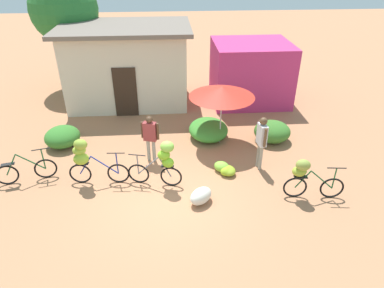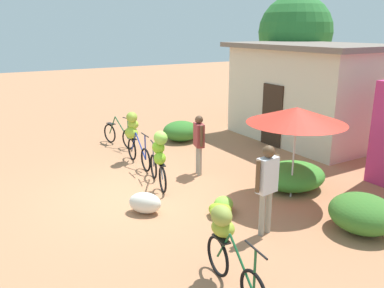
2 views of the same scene
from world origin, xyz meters
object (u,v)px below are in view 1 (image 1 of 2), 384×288
object	(u,v)px
bicycle_near_pile	(86,158)
produce_sack	(201,196)
person_vendor	(262,138)
banana_pile_on_ground	(225,169)
bicycle_by_shop	(306,176)
shop_pink	(250,72)
bicycle_leftmost	(26,171)
building_low	(128,64)
market_umbrella	(222,92)
bicycle_center_loaded	(163,161)
person_bystander	(150,135)
tree_behind_building	(64,10)

from	to	relation	value
bicycle_near_pile	produce_sack	world-z (taller)	bicycle_near_pile
person_vendor	produce_sack	bearing A→B (deg)	-141.66
banana_pile_on_ground	bicycle_by_shop	bearing A→B (deg)	-33.32
bicycle_by_shop	banana_pile_on_ground	bearing A→B (deg)	146.68
shop_pink	bicycle_leftmost	world-z (taller)	shop_pink
building_low	banana_pile_on_ground	bearing A→B (deg)	-60.69
market_umbrella	bicycle_center_loaded	distance (m)	3.25
bicycle_leftmost	building_low	bearing A→B (deg)	66.81
bicycle_near_pile	banana_pile_on_ground	bearing A→B (deg)	2.93
bicycle_center_loaded	bicycle_leftmost	bearing A→B (deg)	172.69
building_low	produce_sack	world-z (taller)	building_low
shop_pink	person_vendor	bearing A→B (deg)	-98.82
bicycle_near_pile	produce_sack	bearing A→B (deg)	-19.58
bicycle_leftmost	person_bystander	bearing A→B (deg)	13.02
person_vendor	bicycle_by_shop	bearing A→B (deg)	-60.14
person_bystander	person_vendor	bearing A→B (deg)	-10.73
person_bystander	building_low	bearing A→B (deg)	101.97
market_umbrella	banana_pile_on_ground	size ratio (longest dim) A/B	2.68
shop_pink	produce_sack	xyz separation A→B (m)	(-2.79, -6.91, -1.05)
banana_pile_on_ground	person_vendor	size ratio (longest dim) A/B	0.47
market_umbrella	bicycle_center_loaded	world-z (taller)	market_umbrella
banana_pile_on_ground	bicycle_center_loaded	bearing A→B (deg)	-165.53
bicycle_leftmost	person_bystander	size ratio (longest dim) A/B	1.05
shop_pink	bicycle_leftmost	distance (m)	9.59
produce_sack	person_vendor	size ratio (longest dim) A/B	0.41
bicycle_leftmost	produce_sack	distance (m)	5.15
tree_behind_building	bicycle_center_loaded	distance (m)	9.74
person_bystander	banana_pile_on_ground	bearing A→B (deg)	-20.88
bicycle_near_pile	produce_sack	xyz separation A→B (m)	(3.15, -1.12, -0.63)
bicycle_center_loaded	person_bystander	bearing A→B (deg)	105.72
building_low	person_vendor	distance (m)	7.22
tree_behind_building	market_umbrella	bearing A→B (deg)	-44.13
bicycle_near_pile	market_umbrella	bearing A→B (deg)	26.75
banana_pile_on_ground	shop_pink	bearing A→B (deg)	71.03
bicycle_leftmost	person_bystander	world-z (taller)	person_bystander
bicycle_center_loaded	person_vendor	size ratio (longest dim) A/B	0.91
building_low	bicycle_center_loaded	bearing A→B (deg)	-77.24
bicycle_by_shop	person_vendor	distance (m)	1.78
bicycle_by_shop	produce_sack	world-z (taller)	bicycle_by_shop
building_low	bicycle_near_pile	distance (m)	6.21
tree_behind_building	bicycle_near_pile	bearing A→B (deg)	-75.63
tree_behind_building	bicycle_near_pile	distance (m)	8.76
building_low	bicycle_near_pile	bearing A→B (deg)	-96.50
produce_sack	person_bystander	size ratio (longest dim) A/B	0.44
market_umbrella	bicycle_leftmost	bearing A→B (deg)	-162.76
bicycle_near_pile	bicycle_center_loaded	distance (m)	2.16
tree_behind_building	person_bystander	distance (m)	8.40
building_low	shop_pink	world-z (taller)	building_low
bicycle_center_loaded	produce_sack	distance (m)	1.45
market_umbrella	bicycle_center_loaded	bearing A→B (deg)	-129.99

